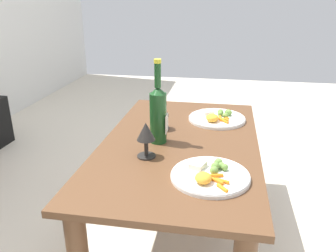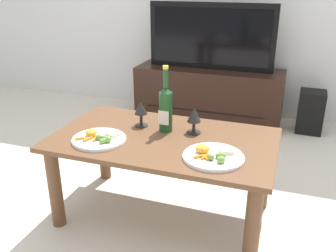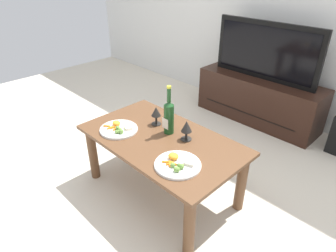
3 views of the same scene
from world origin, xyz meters
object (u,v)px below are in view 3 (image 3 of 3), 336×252
at_px(tv_stand, 258,99).
at_px(dinner_plate_right, 178,164).
at_px(dining_table, 162,149).
at_px(tv_screen, 266,51).
at_px(wine_bottle, 169,116).
at_px(goblet_left, 156,113).
at_px(dinner_plate_left, 119,129).
at_px(goblet_right, 186,128).

relative_size(tv_stand, dinner_plate_right, 4.62).
xyz_separation_m(dining_table, dinner_plate_right, (0.29, -0.14, 0.10)).
xyz_separation_m(tv_screen, dinner_plate_right, (0.41, -1.67, -0.27)).
distance_m(tv_screen, wine_bottle, 1.45).
bearing_deg(goblet_left, tv_stand, 87.84).
xyz_separation_m(tv_screen, dinner_plate_left, (-0.18, -1.67, -0.27)).
height_order(tv_screen, dinner_plate_right, tv_screen).
xyz_separation_m(tv_stand, dinner_plate_right, (0.41, -1.67, 0.25)).
bearing_deg(tv_stand, dining_table, -85.67).
bearing_deg(goblet_right, tv_screen, 99.83).
relative_size(tv_stand, tv_screen, 1.19).
bearing_deg(wine_bottle, dining_table, -77.84).
bearing_deg(dinner_plate_left, dinner_plate_right, -0.07).
height_order(tv_screen, goblet_left, tv_screen).
relative_size(wine_bottle, goblet_left, 2.50).
relative_size(dining_table, goblet_right, 7.97).
distance_m(goblet_left, dinner_plate_right, 0.53).
distance_m(tv_stand, wine_bottle, 1.49).
bearing_deg(dining_table, dinner_plate_left, -153.82).
height_order(dining_table, dinner_plate_right, dinner_plate_right).
bearing_deg(dining_table, wine_bottle, 102.16).
height_order(dining_table, goblet_right, goblet_right).
height_order(tv_stand, dinner_plate_right, dinner_plate_right).
relative_size(dining_table, tv_stand, 0.87).
height_order(wine_bottle, dinner_plate_left, wine_bottle).
height_order(goblet_left, dinner_plate_left, goblet_left).
height_order(wine_bottle, goblet_right, wine_bottle).
bearing_deg(dinner_plate_right, tv_stand, 103.67).
bearing_deg(dinner_plate_right, goblet_left, 151.23).
height_order(tv_screen, dinner_plate_left, tv_screen).
bearing_deg(dining_table, tv_stand, 94.33).
relative_size(tv_stand, goblet_right, 9.11).
bearing_deg(goblet_right, goblet_left, 180.00).
xyz_separation_m(tv_stand, goblet_left, (-0.05, -1.42, 0.33)).
distance_m(wine_bottle, dinner_plate_right, 0.41).
xyz_separation_m(wine_bottle, goblet_left, (-0.15, 0.02, -0.04)).
xyz_separation_m(goblet_right, dinner_plate_right, (0.16, -0.25, -0.08)).
height_order(tv_stand, wine_bottle, wine_bottle).
xyz_separation_m(wine_bottle, dinner_plate_left, (-0.27, -0.23, -0.12)).
bearing_deg(wine_bottle, dinner_plate_right, -37.14).
height_order(wine_bottle, dinner_plate_right, wine_bottle).
bearing_deg(goblet_right, dinner_plate_left, -149.17).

